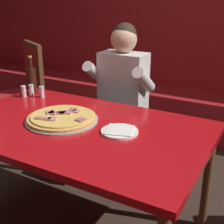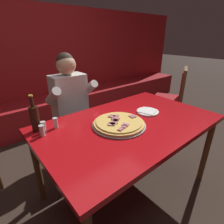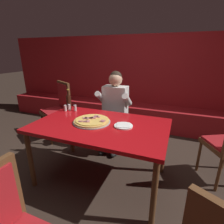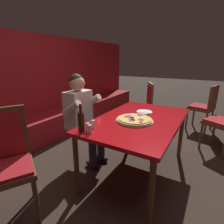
{
  "view_description": "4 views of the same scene",
  "coord_description": "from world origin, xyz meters",
  "views": [
    {
      "loc": [
        1.01,
        -1.38,
        1.49
      ],
      "look_at": [
        0.12,
        0.23,
        0.79
      ],
      "focal_mm": 50.0,
      "sensor_mm": 36.0,
      "label": 1
    },
    {
      "loc": [
        -0.98,
        -0.93,
        1.44
      ],
      "look_at": [
        -0.0,
        0.24,
        0.77
      ],
      "focal_mm": 28.0,
      "sensor_mm": 36.0,
      "label": 2
    },
    {
      "loc": [
        0.81,
        -1.69,
        1.54
      ],
      "look_at": [
        0.06,
        0.22,
        0.84
      ],
      "focal_mm": 28.0,
      "sensor_mm": 36.0,
      "label": 3
    },
    {
      "loc": [
        -1.93,
        -0.74,
        1.46
      ],
      "look_at": [
        -0.21,
        0.26,
        0.86
      ],
      "focal_mm": 28.0,
      "sensor_mm": 36.0,
      "label": 4
    }
  ],
  "objects": [
    {
      "name": "ground_plane",
      "position": [
        0.0,
        0.0,
        0.0
      ],
      "size": [
        24.0,
        24.0,
        0.0
      ],
      "primitive_type": "plane",
      "color": "#33261E"
    },
    {
      "name": "booth_wall_panel",
      "position": [
        0.0,
        2.18,
        0.95
      ],
      "size": [
        6.8,
        0.16,
        1.9
      ],
      "primitive_type": "cube",
      "color": "#A3191E",
      "rests_on": "ground_plane"
    },
    {
      "name": "booth_bench",
      "position": [
        0.0,
        1.86,
        0.23
      ],
      "size": [
        6.46,
        0.48,
        0.46
      ],
      "primitive_type": "cube",
      "color": "#A3191E",
      "rests_on": "ground_plane"
    },
    {
      "name": "main_dining_table",
      "position": [
        0.0,
        0.0,
        0.68
      ],
      "size": [
        1.54,
        0.95,
        0.75
      ],
      "color": "brown",
      "rests_on": "ground_plane"
    },
    {
      "name": "pizza",
      "position": [
        -0.12,
        0.01,
        0.77
      ],
      "size": [
        0.44,
        0.44,
        0.05
      ],
      "color": "#9E9EA3",
      "rests_on": "main_dining_table"
    },
    {
      "name": "plate_white_paper",
      "position": [
        0.27,
        0.03,
        0.76
      ],
      "size": [
        0.21,
        0.21,
        0.02
      ],
      "color": "white",
      "rests_on": "main_dining_table"
    },
    {
      "name": "beer_bottle",
      "position": [
        -0.67,
        0.35,
        0.87
      ],
      "size": [
        0.07,
        0.07,
        0.29
      ],
      "color": "black",
      "rests_on": "main_dining_table"
    },
    {
      "name": "shaker_black_pepper",
      "position": [
        -0.63,
        0.3,
        0.79
      ],
      "size": [
        0.04,
        0.04,
        0.09
      ],
      "color": "silver",
      "rests_on": "main_dining_table"
    },
    {
      "name": "shaker_red_pepper_flakes",
      "position": [
        -0.53,
        0.31,
        0.79
      ],
      "size": [
        0.04,
        0.04,
        0.09
      ],
      "color": "silver",
      "rests_on": "main_dining_table"
    },
    {
      "name": "shaker_parmesan",
      "position": [
        -0.66,
        0.25,
        0.79
      ],
      "size": [
        0.04,
        0.04,
        0.09
      ],
      "color": "silver",
      "rests_on": "main_dining_table"
    },
    {
      "name": "diner_seated_blue_shirt",
      "position": [
        -0.13,
        0.77,
        0.71
      ],
      "size": [
        0.53,
        0.53,
        1.27
      ],
      "color": "black",
      "rests_on": "ground_plane"
    },
    {
      "name": "dining_chair_near_right",
      "position": [
        2.04,
        -0.65,
        0.56
      ],
      "size": [
        0.53,
        0.53,
        0.97
      ],
      "color": "brown",
      "rests_on": "ground_plane"
    },
    {
      "name": "dining_chair_side_aisle",
      "position": [
        1.45,
        0.47,
        0.57
      ],
      "size": [
        0.6,
        0.6,
        1.0
      ],
      "color": "brown",
      "rests_on": "ground_plane"
    },
    {
      "name": "dining_chair_far_left",
      "position": [
        -1.21,
        0.8,
        0.61
      ],
      "size": [
        0.6,
        0.6,
        1.04
      ],
      "color": "brown",
      "rests_on": "ground_plane"
    }
  ]
}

